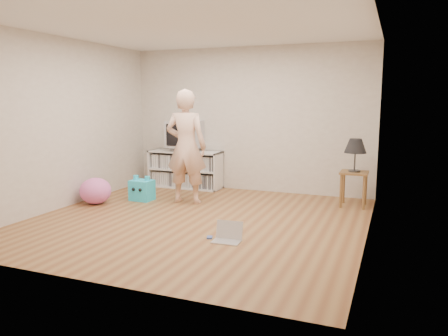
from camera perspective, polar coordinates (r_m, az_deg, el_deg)
ground at (r=6.13m, az=-3.55°, el=-6.82°), size 4.50×4.50×0.00m
walls at (r=5.91m, az=-3.68°, el=5.41°), size 4.52×4.52×2.60m
ceiling at (r=5.97m, az=-3.81°, el=17.95°), size 4.50×4.50×0.01m
media_unit at (r=8.35m, az=-5.01°, el=-0.15°), size 1.40×0.45×0.70m
dvd_deck at (r=8.28m, az=-5.09°, el=2.47°), size 0.45×0.35×0.07m
crt_tv at (r=8.25m, az=-5.13°, el=4.43°), size 0.60×0.53×0.50m
side_table at (r=7.12m, az=16.60°, el=-1.52°), size 0.42×0.42×0.55m
table_lamp at (r=7.04m, az=16.79°, el=2.68°), size 0.34×0.34×0.52m
person at (r=7.01m, az=-4.97°, el=2.76°), size 0.71×0.51×1.83m
laptop at (r=5.24m, az=0.52°, el=-8.84°), size 0.34×0.28×0.23m
playing_cards at (r=5.35m, az=-1.89°, el=-9.04°), size 0.09×0.11×0.02m
plush_blue at (r=7.40m, az=-10.68°, el=-2.82°), size 0.37×0.32×0.41m
plush_pink at (r=7.31m, az=-16.43°, el=-2.88°), size 0.56×0.56×0.42m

